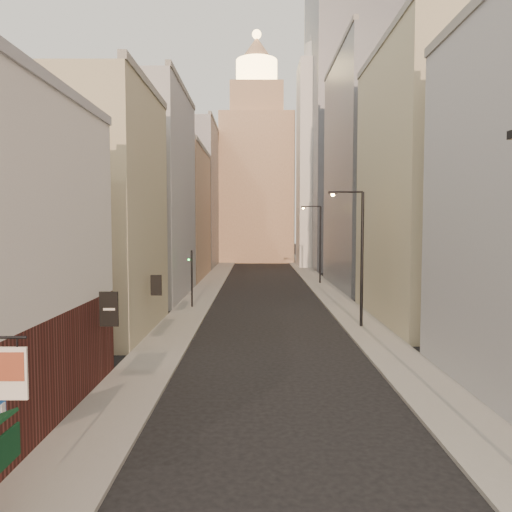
{
  "coord_description": "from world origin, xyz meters",
  "views": [
    {
      "loc": [
        -0.99,
        -7.05,
        7.21
      ],
      "look_at": [
        -1.03,
        17.48,
        5.65
      ],
      "focal_mm": 35.0,
      "sensor_mm": 36.0,
      "label": 1
    }
  ],
  "objects_px": {
    "clock_tower": "(257,171)",
    "traffic_light_left": "(192,270)",
    "white_tower": "(322,157)",
    "streetlamp_mid": "(359,250)",
    "streetlamp_far": "(318,240)"
  },
  "relations": [
    {
      "from": "white_tower",
      "to": "streetlamp_mid",
      "type": "distance_m",
      "value": 52.58
    },
    {
      "from": "white_tower",
      "to": "streetlamp_mid",
      "type": "relative_size",
      "value": 4.37
    },
    {
      "from": "clock_tower",
      "to": "streetlamp_mid",
      "type": "bearing_deg",
      "value": -83.8
    },
    {
      "from": "clock_tower",
      "to": "white_tower",
      "type": "bearing_deg",
      "value": -51.84
    },
    {
      "from": "white_tower",
      "to": "streetlamp_far",
      "type": "distance_m",
      "value": 28.51
    },
    {
      "from": "streetlamp_mid",
      "to": "clock_tower",
      "type": "bearing_deg",
      "value": 91.28
    },
    {
      "from": "clock_tower",
      "to": "streetlamp_far",
      "type": "distance_m",
      "value": 41.55
    },
    {
      "from": "clock_tower",
      "to": "streetlamp_far",
      "type": "bearing_deg",
      "value": -79.21
    },
    {
      "from": "white_tower",
      "to": "clock_tower",
      "type": "bearing_deg",
      "value": 128.16
    },
    {
      "from": "streetlamp_mid",
      "to": "traffic_light_left",
      "type": "relative_size",
      "value": 1.9
    },
    {
      "from": "white_tower",
      "to": "streetlamp_far",
      "type": "bearing_deg",
      "value": -98.11
    },
    {
      "from": "clock_tower",
      "to": "streetlamp_far",
      "type": "xyz_separation_m",
      "value": [
        7.44,
        -39.01,
        -12.24
      ]
    },
    {
      "from": "clock_tower",
      "to": "traffic_light_left",
      "type": "height_order",
      "value": "clock_tower"
    },
    {
      "from": "clock_tower",
      "to": "traffic_light_left",
      "type": "xyz_separation_m",
      "value": [
        -5.55,
        -56.6,
        -14.3
      ]
    },
    {
      "from": "streetlamp_mid",
      "to": "traffic_light_left",
      "type": "distance_m",
      "value": 15.14
    }
  ]
}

